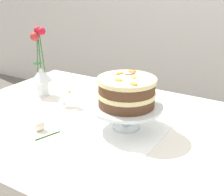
# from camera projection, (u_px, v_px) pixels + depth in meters

# --- Properties ---
(dining_table) EXTENTS (1.40, 1.00, 0.74)m
(dining_table) POSITION_uv_depth(u_px,v_px,m) (101.00, 144.00, 1.33)
(dining_table) COLOR white
(dining_table) RESTS_ON ground
(linen_napkin) EXTENTS (0.32, 0.32, 0.00)m
(linen_napkin) POSITION_uv_depth(u_px,v_px,m) (126.00, 128.00, 1.26)
(linen_napkin) COLOR white
(linen_napkin) RESTS_ON dining_table
(cake_stand) EXTENTS (0.29, 0.29, 0.10)m
(cake_stand) POSITION_uv_depth(u_px,v_px,m) (126.00, 109.00, 1.23)
(cake_stand) COLOR silver
(cake_stand) RESTS_ON linen_napkin
(layer_cake) EXTENTS (0.23, 0.23, 0.12)m
(layer_cake) POSITION_uv_depth(u_px,v_px,m) (127.00, 92.00, 1.21)
(layer_cake) COLOR brown
(layer_cake) RESTS_ON cake_stand
(flower_vase) EXTENTS (0.10, 0.10, 0.35)m
(flower_vase) POSITION_uv_depth(u_px,v_px,m) (41.00, 72.00, 1.57)
(flower_vase) COLOR silver
(flower_vase) RESTS_ON dining_table
(fallen_rose) EXTENTS (0.10, 0.10, 0.04)m
(fallen_rose) POSITION_uv_depth(u_px,v_px,m) (40.00, 126.00, 1.24)
(fallen_rose) COLOR #2D6028
(fallen_rose) RESTS_ON dining_table
(loose_petal_0) EXTENTS (0.03, 0.04, 0.01)m
(loose_petal_0) POSITION_uv_depth(u_px,v_px,m) (43.00, 87.00, 1.73)
(loose_petal_0) COLOR yellow
(loose_petal_0) RESTS_ON dining_table
(loose_petal_1) EXTENTS (0.03, 0.04, 0.00)m
(loose_petal_1) POSITION_uv_depth(u_px,v_px,m) (69.00, 91.00, 1.66)
(loose_petal_1) COLOR orange
(loose_petal_1) RESTS_ON dining_table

